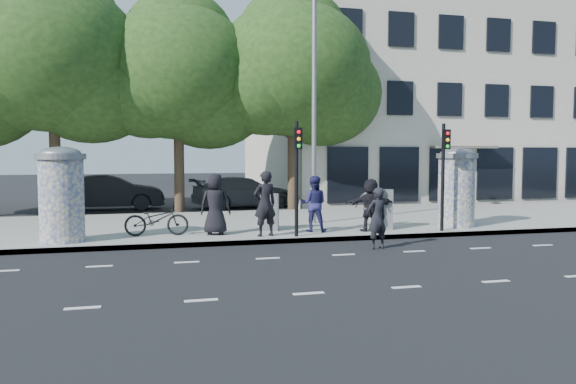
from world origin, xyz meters
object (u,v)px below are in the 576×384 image
object	(u,v)px
ped_f	(370,205)
ped_b	(265,204)
cabinet_left	(270,212)
car_mid	(110,193)
traffic_pole_near	(297,166)
bicycle	(157,219)
man_road	(377,218)
car_right	(244,192)
cabinet_right	(383,209)
traffic_pole_far	(444,165)
ped_c	(314,204)
ad_column_left	(62,192)
ped_e	(370,206)
ped_a	(215,204)
ad_column_right	(456,185)
street_lamp	(315,90)

from	to	relation	value
ped_f	ped_b	bearing A→B (deg)	8.83
cabinet_left	car_mid	world-z (taller)	car_mid
traffic_pole_near	bicycle	size ratio (longest dim) A/B	1.81
man_road	car_right	world-z (taller)	man_road
ped_b	car_mid	distance (m)	11.85
cabinet_right	car_right	xyz separation A→B (m)	(-2.90, 9.81, -0.07)
traffic_pole_far	ped_c	world-z (taller)	traffic_pole_far
ped_f	car_right	size ratio (longest dim) A/B	0.33
man_road	ad_column_left	bearing A→B (deg)	-30.16
ped_e	car_mid	distance (m)	13.46
ped_a	cabinet_right	bearing A→B (deg)	-170.14
ad_column_right	ped_c	world-z (taller)	ad_column_right
ped_e	car_right	world-z (taller)	ped_e
cabinet_left	car_right	xyz separation A→B (m)	(0.76, 9.20, -0.01)
ped_f	cabinet_left	bearing A→B (deg)	-12.28
car_mid	car_right	distance (m)	6.19
ad_column_right	car_mid	size ratio (longest dim) A/B	0.55
ped_c	ped_f	distance (m)	1.81
traffic_pole_near	car_right	xyz separation A→B (m)	(0.26, 10.71, -1.50)
ped_f	street_lamp	bearing A→B (deg)	-58.07
ped_a	car_mid	xyz separation A→B (m)	(-3.63, 10.05, -0.29)
ped_a	ad_column_left	bearing A→B (deg)	14.79
ped_b	car_right	xyz separation A→B (m)	(1.16, 10.38, -0.40)
ped_f	traffic_pole_far	bearing A→B (deg)	171.01
bicycle	cabinet_left	bearing A→B (deg)	-81.09
car_right	ped_a	bearing A→B (deg)	154.62
ad_column_left	car_mid	bearing A→B (deg)	86.23
traffic_pole_near	cabinet_right	size ratio (longest dim) A/B	2.64
man_road	bicycle	size ratio (longest dim) A/B	0.90
street_lamp	bicycle	size ratio (longest dim) A/B	4.26
ped_e	bicycle	size ratio (longest dim) A/B	0.83
ped_a	ped_c	bearing A→B (deg)	-170.92
ad_column_left	man_road	xyz separation A→B (m)	(8.40, -2.45, -0.69)
ad_column_right	car_right	distance (m)	11.29
ped_e	bicycle	bearing A→B (deg)	10.79
ad_column_left	traffic_pole_near	xyz separation A→B (m)	(6.60, -0.71, 0.69)
traffic_pole_near	street_lamp	size ratio (longest dim) A/B	0.42
ped_e	ped_a	bearing A→B (deg)	11.36
ped_a	ped_c	size ratio (longest dim) A/B	1.06
ad_column_left	street_lamp	xyz separation A→B (m)	(8.00, 2.13, 3.26)
ped_c	bicycle	distance (m)	4.84
ped_f	ad_column_right	bearing A→B (deg)	-168.85
ad_column_right	cabinet_left	distance (m)	6.38
ad_column_right	ped_e	size ratio (longest dim) A/B	1.70
ad_column_right	cabinet_right	world-z (taller)	ad_column_right
ped_b	ped_c	distance (m)	1.78
traffic_pole_near	cabinet_right	bearing A→B (deg)	15.89
ad_column_right	car_mid	world-z (taller)	ad_column_right
ad_column_left	ped_b	distance (m)	5.73
man_road	car_right	xyz separation A→B (m)	(-1.54, 12.45, -0.12)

